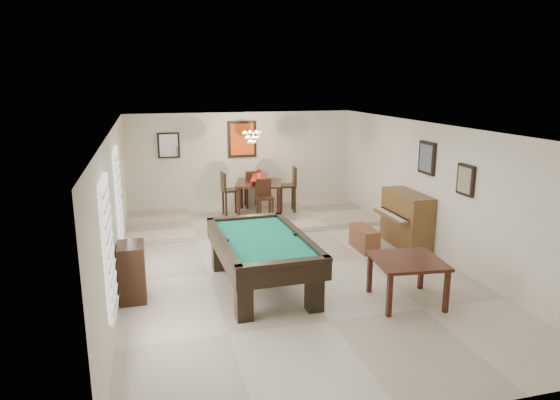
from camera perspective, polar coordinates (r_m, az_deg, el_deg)
name	(u,v)px	position (r m, az deg, el deg)	size (l,w,h in m)	color
ground_plane	(288,267)	(9.45, 0.95, -7.68)	(6.00, 9.00, 0.02)	beige
wall_back	(242,162)	(13.37, -4.33, 4.41)	(6.00, 0.04, 2.60)	silver
wall_front	(416,304)	(5.11, 15.24, -11.35)	(6.00, 0.04, 2.60)	silver
wall_left	(116,210)	(8.75, -18.27, -1.12)	(0.04, 9.00, 2.60)	silver
wall_right	(435,190)	(10.28, 17.28, 1.07)	(0.04, 9.00, 2.60)	silver
ceiling	(289,128)	(8.85, 1.01, 8.28)	(6.00, 9.00, 0.04)	white
dining_step	(253,219)	(12.43, -3.16, -2.13)	(6.00, 2.50, 0.12)	beige
window_left_front	(108,245)	(6.61, -19.02, -4.94)	(0.06, 1.00, 1.70)	white
window_left_rear	(119,196)	(9.31, -17.95, 0.39)	(0.06, 1.00, 1.70)	white
pool_table	(262,263)	(8.39, -2.07, -7.23)	(1.42, 2.62, 0.87)	black
square_table	(406,280)	(8.16, 14.25, -8.91)	(1.03, 1.03, 0.71)	black
upright_piano	(401,220)	(10.71, 13.61, -2.22)	(0.77, 1.38, 1.15)	brown
piano_bench	(364,239)	(10.44, 9.60, -4.37)	(0.33, 0.85, 0.47)	brown
apothecary_chest	(132,272)	(8.30, -16.54, -7.88)	(0.41, 0.61, 0.92)	black
dining_table	(259,196)	(12.56, -2.40, 0.51)	(1.12, 1.12, 0.93)	black
flower_vase	(259,173)	(12.44, -2.42, 3.11)	(0.13, 0.13, 0.23)	#A4110E
dining_chair_south	(265,201)	(11.80, -1.73, -0.13)	(0.37, 0.37, 1.01)	black
dining_chair_north	(252,189)	(13.22, -3.27, 1.31)	(0.37, 0.37, 0.99)	black
dining_chair_west	(231,194)	(12.45, -5.64, 0.74)	(0.41, 0.41, 1.10)	black
dining_chair_east	(287,189)	(12.74, 0.81, 1.25)	(0.43, 0.43, 1.16)	black
chandelier	(252,132)	(11.98, -3.24, 7.71)	(0.44, 0.44, 0.60)	#FFE5B2
back_painting	(242,139)	(13.25, -4.35, 6.94)	(0.75, 0.06, 0.95)	#D84C14
back_mirror	(169,145)	(13.04, -12.61, 6.11)	(0.55, 0.06, 0.65)	white
right_picture_upper	(427,158)	(10.41, 16.45, 4.63)	(0.06, 0.55, 0.65)	slate
right_picture_lower	(466,180)	(9.37, 20.46, 2.15)	(0.06, 0.45, 0.55)	gray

